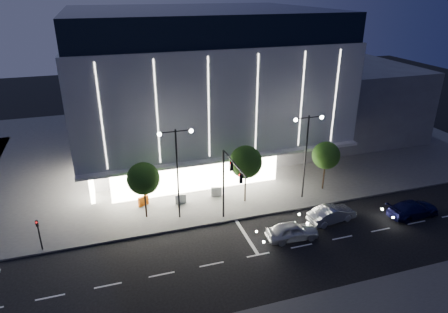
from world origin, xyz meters
name	(u,v)px	position (x,y,z in m)	size (l,w,h in m)	color
ground	(229,249)	(0.00, 0.00, 0.00)	(160.00, 160.00, 0.00)	black
sidewalk_museum	(209,143)	(5.00, 24.00, 0.07)	(70.00, 40.00, 0.15)	#474747
museum	(196,82)	(2.98, 22.31, 9.27)	(30.00, 25.80, 18.00)	#4C4C51
annex_building	(343,97)	(26.00, 24.00, 5.00)	(16.00, 20.00, 10.00)	#4C4C51
traffic_mast	(229,177)	(1.00, 3.34, 5.03)	(0.33, 5.89, 7.07)	black
street_lamp_west	(177,161)	(-3.00, 6.00, 5.96)	(3.16, 0.36, 9.00)	black
street_lamp_east	(307,145)	(10.00, 6.00, 5.96)	(3.16, 0.36, 9.00)	black
ped_signal_far	(39,232)	(-15.00, 4.50, 1.89)	(0.22, 0.24, 3.00)	black
tree_left	(144,180)	(-5.97, 7.02, 4.03)	(3.02, 3.02, 5.72)	black
tree_mid	(246,164)	(4.03, 7.02, 4.33)	(3.25, 3.25, 6.15)	black
tree_right	(326,157)	(13.03, 7.02, 3.88)	(2.91, 2.91, 5.51)	black
car_lead	(292,231)	(5.67, -0.26, 0.79)	(1.87, 4.64, 1.58)	silver
car_second	(332,214)	(10.49, 1.17, 0.78)	(1.65, 4.73, 1.56)	#B7BBBF
car_third	(413,209)	(18.43, -0.37, 0.76)	(2.14, 5.26, 1.53)	#111242
barrier_a	(143,201)	(-5.99, 9.24, 0.65)	(1.10, 0.25, 1.00)	#F25F0D
barrier_b	(181,199)	(-2.36, 8.52, 0.65)	(1.10, 0.25, 1.00)	silver
barrier_d	(216,192)	(1.51, 8.91, 0.65)	(1.10, 0.25, 1.00)	#B9B9B9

